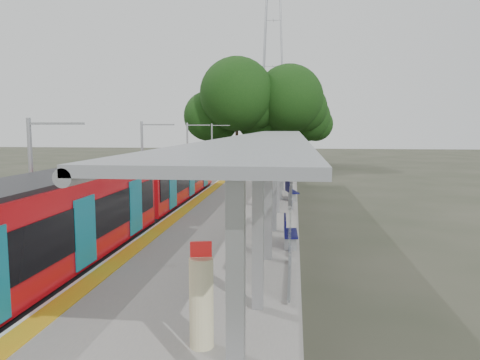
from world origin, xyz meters
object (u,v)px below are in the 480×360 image
object	(u,v)px
info_pillar_near	(201,302)
bench_near	(288,231)
bench_mid	(291,190)
info_pillar_far	(258,182)
train	(127,196)
bench_far	(288,169)
litter_bin	(273,188)

from	to	relation	value
info_pillar_near	bench_near	bearing A→B (deg)	65.05
bench_mid	info_pillar_far	bearing A→B (deg)	122.25
train	bench_mid	xyz separation A→B (m)	(7.11, 6.53, -0.50)
bench_near	bench_far	xyz separation A→B (m)	(-0.37, 23.60, -0.01)
bench_near	info_pillar_far	world-z (taller)	info_pillar_far
bench_near	bench_mid	distance (m)	10.25
bench_near	bench_mid	size ratio (longest dim) A/B	0.95
bench_far	info_pillar_near	size ratio (longest dim) A/B	0.76
train	info_pillar_near	world-z (taller)	train
bench_mid	info_pillar_near	bearing A→B (deg)	-108.86
bench_near	train	bearing A→B (deg)	150.45
train	bench_near	world-z (taller)	train
train	bench_mid	size ratio (longest dim) A/B	17.39
bench_mid	bench_far	bearing A→B (deg)	77.51
info_pillar_far	bench_far	bearing A→B (deg)	73.86
train	info_pillar_far	bearing A→B (deg)	58.59
bench_far	train	bearing A→B (deg)	-129.66
bench_near	litter_bin	xyz separation A→B (m)	(-1.02, 11.67, -0.07)
litter_bin	info_pillar_near	bearing A→B (deg)	-91.43
bench_near	litter_bin	size ratio (longest dim) A/B	1.61
bench_mid	litter_bin	world-z (taller)	bench_mid
train	bench_mid	bearing A→B (deg)	42.59
litter_bin	bench_near	bearing A→B (deg)	-84.99
bench_far	bench_mid	bearing A→B (deg)	-109.37
bench_near	bench_far	size ratio (longest dim) A/B	0.98
train	bench_far	world-z (taller)	train
train	info_pillar_near	xyz separation A→B (m)	(5.60, -11.35, -0.18)
bench_far	litter_bin	bearing A→B (deg)	-114.08
bench_mid	train	bearing A→B (deg)	-151.46
train	info_pillar_far	size ratio (longest dim) A/B	16.16
bench_mid	bench_far	world-z (taller)	bench_mid
bench_mid	info_pillar_near	xyz separation A→B (m)	(-1.50, -17.88, 0.32)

